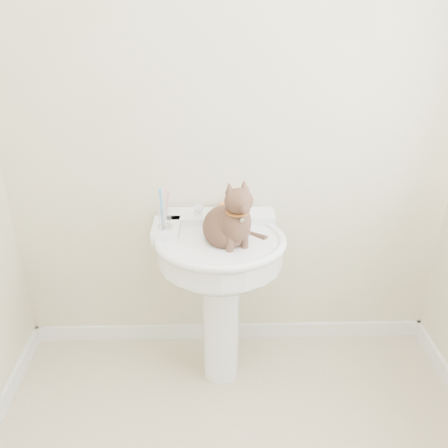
{
  "coord_description": "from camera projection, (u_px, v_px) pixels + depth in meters",
  "views": [
    {
      "loc": [
        -0.09,
        -1.06,
        1.81
      ],
      "look_at": [
        -0.04,
        0.8,
        0.88
      ],
      "focal_mm": 38.0,
      "sensor_mm": 36.0,
      "label": 1
    }
  ],
  "objects": [
    {
      "name": "wall_back",
      "position": [
        231.0,
        123.0,
        2.19
      ],
      "size": [
        2.2,
        0.0,
        2.5
      ],
      "primitive_type": null,
      "color": "beige",
      "rests_on": "ground"
    },
    {
      "name": "baseboard_back",
      "position": [
        230.0,
        331.0,
        2.72
      ],
      "size": [
        2.2,
        0.02,
        0.09
      ],
      "primitive_type": "cube",
      "color": "white",
      "rests_on": "floor"
    },
    {
      "name": "pedestal_sink",
      "position": [
        220.0,
        266.0,
        2.19
      ],
      "size": [
        0.61,
        0.6,
        0.84
      ],
      "color": "white",
      "rests_on": "floor"
    },
    {
      "name": "faucet",
      "position": [
        220.0,
        209.0,
        2.23
      ],
      "size": [
        0.28,
        0.12,
        0.14
      ],
      "color": "silver",
      "rests_on": "pedestal_sink"
    },
    {
      "name": "soap_bar",
      "position": [
        230.0,
        206.0,
        2.32
      ],
      "size": [
        0.1,
        0.08,
        0.03
      ],
      "primitive_type": "cube",
      "rotation": [
        0.0,
        0.0,
        0.31
      ],
      "color": "orange",
      "rests_on": "pedestal_sink"
    },
    {
      "name": "toothbrush_cup",
      "position": [
        165.0,
        218.0,
        2.12
      ],
      "size": [
        0.07,
        0.07,
        0.19
      ],
      "rotation": [
        0.0,
        0.0,
        0.04
      ],
      "color": "silver",
      "rests_on": "pedestal_sink"
    },
    {
      "name": "cat",
      "position": [
        229.0,
        224.0,
        2.07
      ],
      "size": [
        0.23,
        0.3,
        0.43
      ],
      "rotation": [
        0.0,
        0.0,
        0.4
      ],
      "color": "brown",
      "rests_on": "pedestal_sink"
    }
  ]
}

